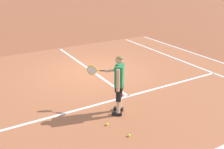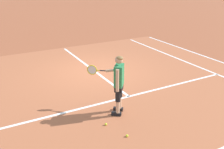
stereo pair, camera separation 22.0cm
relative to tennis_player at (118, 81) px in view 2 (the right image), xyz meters
name	(u,v)px [view 2 (the right image)]	position (x,y,z in m)	size (l,w,h in m)	color
ground_plane	(95,71)	(0.83, 3.37, -0.99)	(80.00, 80.00, 0.00)	#9E5133
court_inner_surface	(107,80)	(0.83, 2.27, -0.99)	(10.98, 10.11, 0.00)	#B2603D
line_service	(129,96)	(0.83, 0.73, -0.99)	(8.23, 0.10, 0.01)	white
line_centre_service	(89,67)	(0.83, 3.93, -0.99)	(0.10, 6.40, 0.01)	white
line_singles_right	(189,63)	(4.94, 2.27, -0.99)	(0.10, 9.71, 0.01)	white
line_doubles_right	(211,58)	(6.32, 2.27, -0.99)	(0.10, 9.71, 0.01)	white
tennis_player	(118,81)	(0.00, 0.00, 0.00)	(0.80, 1.13, 1.71)	black
tennis_ball_near_feet	(127,136)	(-0.38, -1.14, -0.96)	(0.07, 0.07, 0.07)	#CCE02D
tennis_ball_by_baseline	(106,124)	(-0.61, -0.43, -0.96)	(0.07, 0.07, 0.07)	#CCE02D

